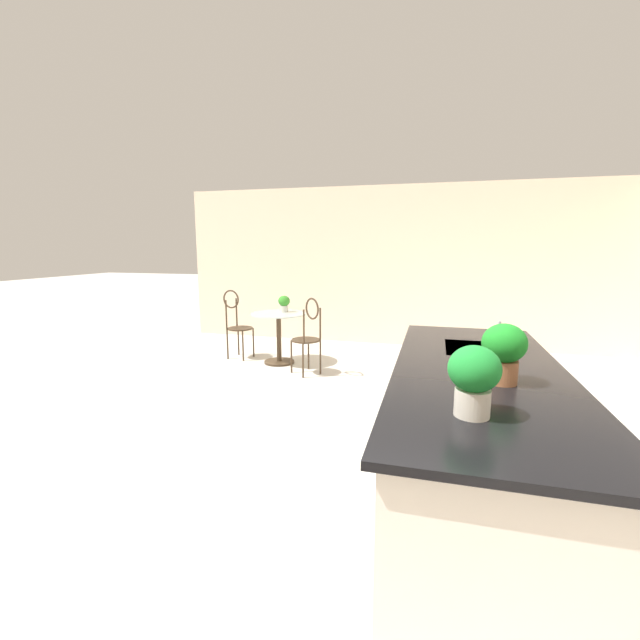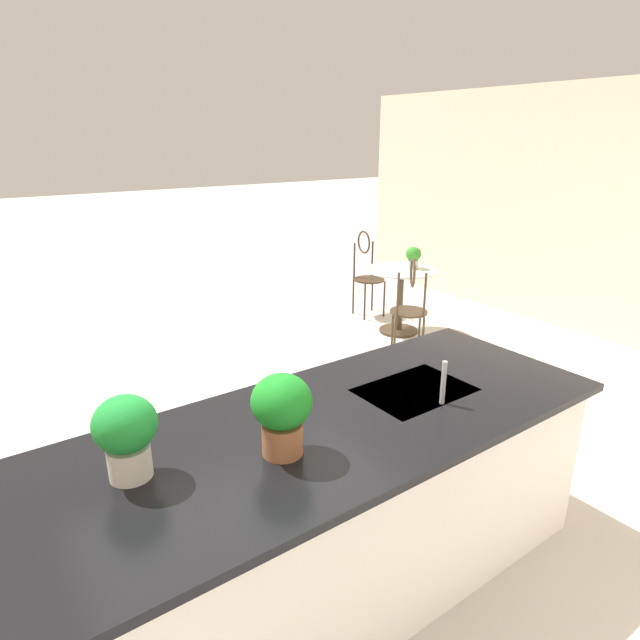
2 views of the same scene
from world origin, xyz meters
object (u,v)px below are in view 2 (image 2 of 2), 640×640
Objects in this scene: chair_by_island at (410,303)px; potted_plant_on_table at (413,256)px; bistro_table at (400,295)px; potted_plant_counter_far at (126,432)px; chair_near_window at (367,270)px; potted_plant_counter_near at (282,410)px.

chair_by_island reaches higher than potted_plant_on_table.
bistro_table is 0.45m from potted_plant_on_table.
potted_plant_on_table is at bearing -148.81° from potted_plant_counter_far.
potted_plant_counter_far is at bearing 32.52° from bistro_table.
potted_plant_counter_far reaches higher than chair_by_island.
chair_near_window is 1.42m from chair_by_island.
potted_plant_counter_far is (0.55, -0.20, -0.01)m from potted_plant_counter_near.
potted_plant_on_table is 0.72× the size of potted_plant_counter_far.
potted_plant_on_table is at bearing 90.66° from chair_near_window.
chair_near_window is (-0.13, -0.73, 0.13)m from bistro_table.
bistro_table is at bearing -140.89° from potted_plant_counter_near.
potted_plant_counter_far reaches higher than bistro_table.
chair_by_island is 3.76m from potted_plant_counter_far.
chair_near_window is 4.67m from potted_plant_counter_near.
chair_near_window is 0.82m from potted_plant_on_table.
bistro_table is 4.11m from potted_plant_counter_near.
chair_near_window reaches higher than potted_plant_on_table.
chair_by_island is at bearing 66.85° from chair_near_window.
chair_by_island is at bearing -151.40° from potted_plant_counter_far.
potted_plant_on_table is (-0.13, 0.04, 0.43)m from bistro_table.
bistro_table is at bearing -126.84° from chair_by_island.
potted_plant_counter_far is (3.70, 2.36, 0.66)m from bistro_table.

